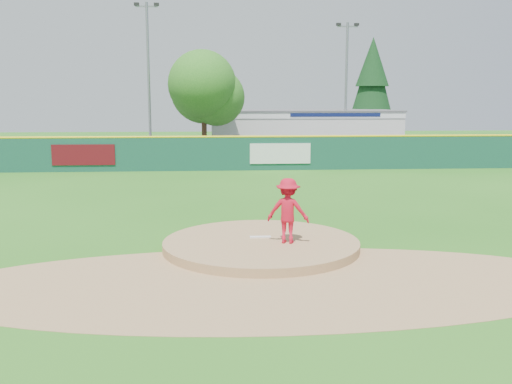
{
  "coord_description": "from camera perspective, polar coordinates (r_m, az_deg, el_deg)",
  "views": [
    {
      "loc": [
        -1.27,
        -15.53,
        4.15
      ],
      "look_at": [
        0.0,
        2.0,
        1.3
      ],
      "focal_mm": 40.0,
      "sensor_mm": 36.0,
      "label": 1
    }
  ],
  "objects": [
    {
      "name": "pitchers_mound",
      "position": [
        16.12,
        0.52,
        -5.71
      ],
      "size": [
        5.5,
        5.5,
        0.5
      ],
      "primitive_type": "cylinder",
      "color": "#9E774C",
      "rests_on": "ground"
    },
    {
      "name": "playground_slide",
      "position": [
        38.84,
        -19.23,
        3.86
      ],
      "size": [
        1.1,
        3.11,
        1.72
      ],
      "color": "blue",
      "rests_on": "ground"
    },
    {
      "name": "ground",
      "position": [
        16.12,
        0.52,
        -5.71
      ],
      "size": [
        120.0,
        120.0,
        0.0
      ],
      "primitive_type": "plane",
      "color": "#286B19",
      "rests_on": "ground"
    },
    {
      "name": "parking_lot",
      "position": [
        42.75,
        -2.42,
        3.65
      ],
      "size": [
        44.0,
        16.0,
        0.02
      ],
      "primitive_type": "cube",
      "color": "#38383A",
      "rests_on": "ground"
    },
    {
      "name": "deciduous_tree",
      "position": [
        40.53,
        -5.25,
        9.75
      ],
      "size": [
        5.6,
        5.6,
        7.36
      ],
      "color": "#382314",
      "rests_on": "ground"
    },
    {
      "name": "pitching_rubber",
      "position": [
        16.34,
        0.43,
        -4.52
      ],
      "size": [
        0.6,
        0.15,
        0.04
      ],
      "primitive_type": "cube",
      "color": "white",
      "rests_on": "pitchers_mound"
    },
    {
      "name": "pitcher",
      "position": [
        15.63,
        3.22,
        -1.88
      ],
      "size": [
        1.3,
        0.97,
        1.79
      ],
      "primitive_type": "imported",
      "rotation": [
        0.0,
        0.0,
        2.85
      ],
      "color": "red",
      "rests_on": "pitchers_mound"
    },
    {
      "name": "outfield_fence",
      "position": [
        33.69,
        -1.97,
        4.0
      ],
      "size": [
        40.0,
        0.14,
        2.07
      ],
      "color": "#164738",
      "rests_on": "ground"
    },
    {
      "name": "light_pole_left",
      "position": [
        42.83,
        -10.7,
        11.61
      ],
      "size": [
        1.75,
        0.25,
        11.0
      ],
      "color": "gray",
      "rests_on": "ground"
    },
    {
      "name": "fence_banners",
      "position": [
        33.65,
        -7.31,
        3.77
      ],
      "size": [
        15.05,
        0.04,
        1.2
      ],
      "color": "#5C0D14",
      "rests_on": "ground"
    },
    {
      "name": "van",
      "position": [
        37.08,
        1.48,
        3.95
      ],
      "size": [
        5.33,
        2.67,
        1.45
      ],
      "primitive_type": "imported",
      "rotation": [
        0.0,
        0.0,
        1.62
      ],
      "color": "white",
      "rests_on": "parking_lot"
    },
    {
      "name": "light_pole_right",
      "position": [
        45.71,
        9.01,
        10.86
      ],
      "size": [
        1.75,
        0.25,
        10.0
      ],
      "color": "gray",
      "rests_on": "ground"
    },
    {
      "name": "conifer_tree",
      "position": [
        53.48,
        11.53,
        10.53
      ],
      "size": [
        4.4,
        4.4,
        9.5
      ],
      "color": "#382314",
      "rests_on": "ground"
    },
    {
      "name": "infield_dirt_arc",
      "position": [
        13.26,
        1.58,
        -9.02
      ],
      "size": [
        15.4,
        15.4,
        0.01
      ],
      "primitive_type": "cylinder",
      "color": "#9E774C",
      "rests_on": "ground"
    },
    {
      "name": "pool_building_grp",
      "position": [
        48.14,
        4.58,
        6.23
      ],
      "size": [
        15.2,
        8.2,
        3.31
      ],
      "color": "silver",
      "rests_on": "ground"
    }
  ]
}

